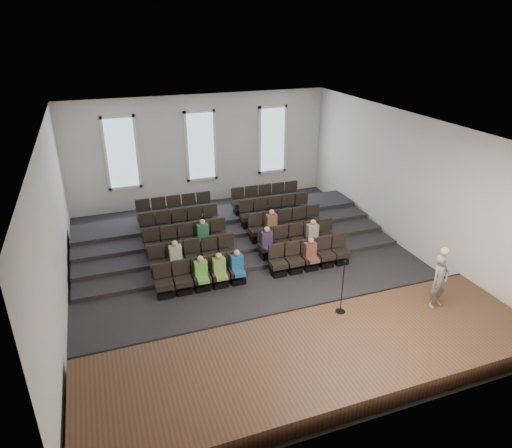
# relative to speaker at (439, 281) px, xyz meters

# --- Properties ---
(ground) EXTENTS (14.00, 14.00, 0.00)m
(ground) POSITION_rel_speaker_xyz_m (-3.94, 4.49, -1.30)
(ground) COLOR black
(ground) RESTS_ON ground
(ceiling) EXTENTS (12.00, 14.00, 0.02)m
(ceiling) POSITION_rel_speaker_xyz_m (-3.94, 4.49, 3.71)
(ceiling) COLOR white
(ceiling) RESTS_ON ground
(wall_back) EXTENTS (12.00, 0.04, 5.00)m
(wall_back) POSITION_rel_speaker_xyz_m (-3.94, 11.51, 1.20)
(wall_back) COLOR silver
(wall_back) RESTS_ON ground
(wall_front) EXTENTS (12.00, 0.04, 5.00)m
(wall_front) POSITION_rel_speaker_xyz_m (-3.94, -2.53, 1.20)
(wall_front) COLOR silver
(wall_front) RESTS_ON ground
(wall_left) EXTENTS (0.04, 14.00, 5.00)m
(wall_left) POSITION_rel_speaker_xyz_m (-9.96, 4.49, 1.20)
(wall_left) COLOR silver
(wall_left) RESTS_ON ground
(wall_right) EXTENTS (0.04, 14.00, 5.00)m
(wall_right) POSITION_rel_speaker_xyz_m (2.08, 4.49, 1.20)
(wall_right) COLOR silver
(wall_right) RESTS_ON ground
(stage) EXTENTS (11.80, 3.60, 0.50)m
(stage) POSITION_rel_speaker_xyz_m (-3.94, -0.61, -1.05)
(stage) COLOR #4A2F1F
(stage) RESTS_ON ground
(stage_lip) EXTENTS (11.80, 0.06, 0.52)m
(stage_lip) POSITION_rel_speaker_xyz_m (-3.94, 1.16, -1.05)
(stage_lip) COLOR black
(stage_lip) RESTS_ON ground
(risers) EXTENTS (11.80, 4.80, 0.60)m
(risers) POSITION_rel_speaker_xyz_m (-3.94, 7.67, -1.10)
(risers) COLOR black
(risers) RESTS_ON ground
(seating_rows) EXTENTS (6.80, 4.70, 1.67)m
(seating_rows) POSITION_rel_speaker_xyz_m (-3.94, 6.04, -0.62)
(seating_rows) COLOR black
(seating_rows) RESTS_ON ground
(windows) EXTENTS (8.44, 0.10, 3.24)m
(windows) POSITION_rel_speaker_xyz_m (-3.94, 11.45, 1.40)
(windows) COLOR white
(windows) RESTS_ON wall_back
(audience) EXTENTS (5.45, 2.64, 1.10)m
(audience) POSITION_rel_speaker_xyz_m (-4.09, 4.71, -0.50)
(audience) COLOR #5AA341
(audience) RESTS_ON seating_rows
(speaker) EXTENTS (0.65, 0.49, 1.60)m
(speaker) POSITION_rel_speaker_xyz_m (0.00, 0.00, 0.00)
(speaker) COLOR slate
(speaker) RESTS_ON stage
(mic_stand) EXTENTS (0.27, 0.27, 1.63)m
(mic_stand) POSITION_rel_speaker_xyz_m (-2.69, 0.66, -0.32)
(mic_stand) COLOR black
(mic_stand) RESTS_ON stage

